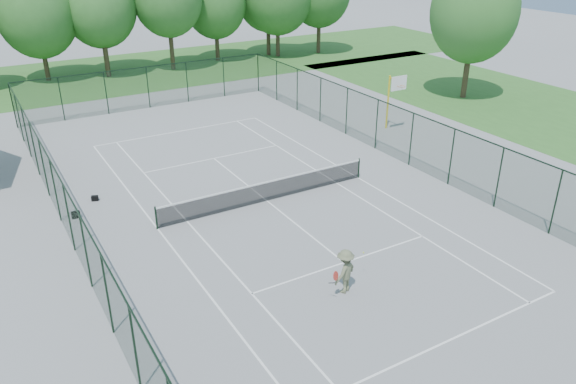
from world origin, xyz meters
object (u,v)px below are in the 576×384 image
(basketball_goal, at_px, (394,92))
(tennis_net, at_px, (267,190))
(tennis_player, at_px, (345,271))
(sports_bag_a, at_px, (76,215))

(basketball_goal, bearing_deg, tennis_net, -156.95)
(basketball_goal, distance_m, tennis_player, 18.58)
(tennis_player, bearing_deg, tennis_net, 81.89)
(tennis_player, bearing_deg, sports_bag_a, 123.58)
(sports_bag_a, distance_m, tennis_player, 13.07)
(tennis_net, relative_size, tennis_player, 5.45)
(sports_bag_a, bearing_deg, basketball_goal, 7.94)
(basketball_goal, xyz_separation_m, sports_bag_a, (-20.33, -2.18, -2.42))
(tennis_net, distance_m, tennis_player, 8.05)
(sports_bag_a, height_order, tennis_player, tennis_player)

